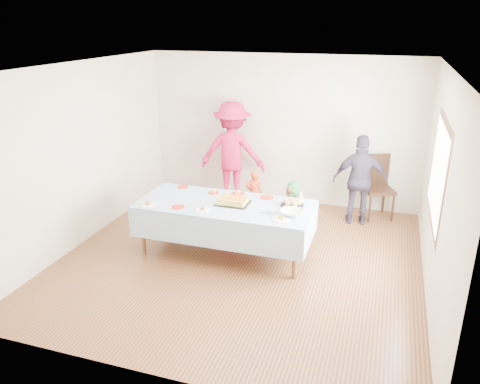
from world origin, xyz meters
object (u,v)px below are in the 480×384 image
at_px(birthday_cake, 233,201).
at_px(dining_chair, 377,183).
at_px(adult_left, 232,152).
at_px(party_table, 225,207).

height_order(birthday_cake, dining_chair, dining_chair).
distance_m(dining_chair, adult_left, 2.64).
relative_size(party_table, birthday_cake, 5.43).
bearing_deg(birthday_cake, party_table, -163.19).
height_order(party_table, dining_chair, dining_chair).
distance_m(party_table, adult_left, 2.17).
bearing_deg(birthday_cake, adult_left, 108.93).
distance_m(party_table, birthday_cake, 0.15).
xyz_separation_m(party_table, adult_left, (-0.59, 2.08, 0.21)).
height_order(birthday_cake, adult_left, adult_left).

